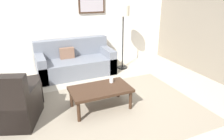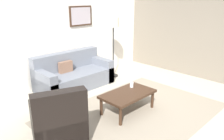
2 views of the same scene
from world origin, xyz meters
The scene contains 11 objects.
ground_plane centered at (0.00, 0.00, 0.00)m, with size 8.00×8.00×0.00m, color #B2A893.
rear_partition centered at (0.00, 2.60, 1.40)m, with size 6.00×0.12×2.80m, color silver.
stone_feature_panel centered at (3.00, 0.00, 1.40)m, with size 0.12×5.20×2.80m, color slate.
area_rug centered at (0.00, 0.00, 0.00)m, with size 3.52×2.39×0.01m, color gray.
couch_main centered at (-0.03, 2.08, 0.30)m, with size 1.93×0.94×0.88m.
armchair_leather centered at (-1.57, 0.28, 0.31)m, with size 1.03×1.03×0.95m.
ottoman centered at (-1.28, 1.06, 0.20)m, with size 0.56×0.56×0.40m, color black.
coffee_table centered at (-0.04, 0.15, 0.36)m, with size 1.10×0.64×0.41m.
cup centered at (0.24, 0.30, 0.46)m, with size 0.07×0.07×0.11m, color white.
lamp_standing centered at (1.28, 1.90, 1.41)m, with size 0.32×0.32×1.71m.
framed_artwork centered at (0.64, 2.51, 1.75)m, with size 0.73×0.04×0.53m.
Camera 2 is at (-3.16, -2.54, 2.23)m, focal length 35.82 mm.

